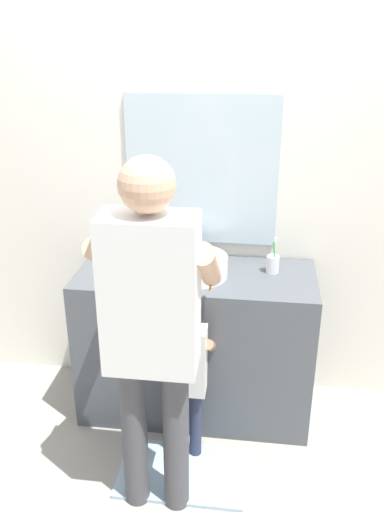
{
  "coord_description": "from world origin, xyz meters",
  "views": [
    {
      "loc": [
        0.31,
        -2.28,
        2.09
      ],
      "look_at": [
        0.0,
        0.15,
        1.05
      ],
      "focal_mm": 37.13,
      "sensor_mm": 36.0,
      "label": 1
    }
  ],
  "objects_px": {
    "child_toddler": "(186,369)",
    "adult_parent": "(152,315)",
    "soap_bottle": "(141,258)",
    "toothbrush_cup": "(273,264)"
  },
  "relations": [
    {
      "from": "soap_bottle",
      "to": "adult_parent",
      "type": "bearing_deg",
      "value": -73.88
    },
    {
      "from": "child_toddler",
      "to": "adult_parent",
      "type": "distance_m",
      "value": 0.56
    },
    {
      "from": "child_toddler",
      "to": "adult_parent",
      "type": "xyz_separation_m",
      "value": [
        -0.1,
        -0.3,
        0.46
      ]
    },
    {
      "from": "toothbrush_cup",
      "to": "soap_bottle",
      "type": "height_order",
      "value": "toothbrush_cup"
    },
    {
      "from": "toothbrush_cup",
      "to": "adult_parent",
      "type": "distance_m",
      "value": 0.93
    },
    {
      "from": "adult_parent",
      "to": "soap_bottle",
      "type": "bearing_deg",
      "value": 106.12
    },
    {
      "from": "child_toddler",
      "to": "adult_parent",
      "type": "relative_size",
      "value": 0.54
    },
    {
      "from": "soap_bottle",
      "to": "child_toddler",
      "type": "xyz_separation_m",
      "value": [
        0.3,
        -0.42,
        -0.4
      ]
    },
    {
      "from": "toothbrush_cup",
      "to": "soap_bottle",
      "type": "xyz_separation_m",
      "value": [
        -0.72,
        -0.06,
        0.02
      ]
    },
    {
      "from": "toothbrush_cup",
      "to": "adult_parent",
      "type": "xyz_separation_m",
      "value": [
        -0.51,
        -0.78,
        0.08
      ]
    }
  ]
}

